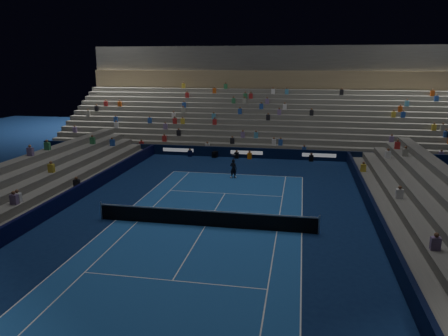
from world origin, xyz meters
The scene contains 10 objects.
ground centered at (0.00, 0.00, 0.00)m, with size 90.00×90.00×0.00m, color #0C1E4A.
court_surface centered at (0.00, 0.00, 0.01)m, with size 10.97×23.77×0.01m, color #1C4F9B.
sponsor_barrier_far centered at (0.00, 18.50, 0.50)m, with size 44.00×0.25×1.00m, color black.
sponsor_barrier_east centered at (9.70, 0.00, 0.50)m, with size 0.25×37.00×1.00m, color black.
sponsor_barrier_west centered at (-9.70, 0.00, 0.50)m, with size 0.25×37.00×1.00m, color black.
grandstand_main centered at (0.00, 27.90, 3.38)m, with size 44.00×15.20×11.20m.
grandstand_west centered at (-13.17, 0.00, 0.92)m, with size 5.00×37.00×2.50m.
tennis_net centered at (0.00, 0.00, 0.50)m, with size 12.90×0.10×1.10m.
tennis_player centered at (-0.09, 10.74, 0.79)m, with size 0.57×0.38×1.57m, color black.
broadcast_camera centered at (-3.14, 18.05, 0.30)m, with size 0.55×0.94×0.58m.
Camera 1 is at (5.19, -22.37, 9.18)m, focal length 34.06 mm.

